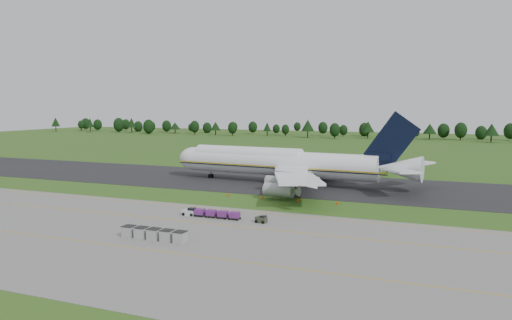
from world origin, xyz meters
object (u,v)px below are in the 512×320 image
at_px(baggage_train, 210,213).
at_px(aircraft, 283,163).
at_px(uld_row, 154,234).
at_px(edge_markers, 280,199).
at_px(utility_cart, 261,220).

bearing_deg(baggage_train, aircraft, 91.03).
bearing_deg(uld_row, baggage_train, 87.23).
distance_m(aircraft, uld_row, 62.28).
xyz_separation_m(baggage_train, edge_markers, (6.59, 21.53, -0.56)).
xyz_separation_m(aircraft, baggage_train, (0.80, -44.55, -4.85)).
distance_m(uld_row, edge_markers, 39.80).
height_order(uld_row, edge_markers, uld_row).
height_order(aircraft, uld_row, aircraft).
distance_m(aircraft, utility_cart, 46.66).
height_order(aircraft, baggage_train, aircraft).
bearing_deg(edge_markers, baggage_train, -107.01).
bearing_deg(utility_cart, baggage_train, 177.85).
distance_m(baggage_train, uld_row, 17.58).
relative_size(baggage_train, utility_cart, 5.64).
bearing_deg(utility_cart, aircraft, 104.30).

